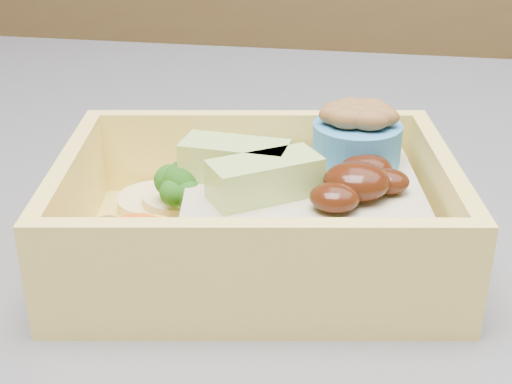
# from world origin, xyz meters

# --- Properties ---
(bento_box) EXTENTS (0.23, 0.18, 0.08)m
(bento_box) POSITION_xyz_m (-0.01, -0.12, 0.95)
(bento_box) COLOR #F4D764
(bento_box) RESTS_ON island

